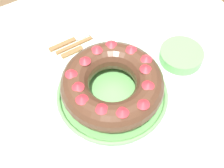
% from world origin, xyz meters
% --- Properties ---
extents(dining_table, '(1.10, 1.19, 0.72)m').
position_xyz_m(dining_table, '(0.00, 0.00, 0.63)').
color(dining_table, silver).
rests_on(dining_table, ground_plane).
extents(serving_dish, '(0.33, 0.33, 0.02)m').
position_xyz_m(serving_dish, '(-0.00, 0.02, 0.73)').
color(serving_dish, '#6BB760').
rests_on(serving_dish, dining_table).
extents(bundt_cake, '(0.29, 0.29, 0.09)m').
position_xyz_m(bundt_cake, '(-0.00, 0.02, 0.79)').
color(bundt_cake, '#4C2D1E').
rests_on(bundt_cake, serving_dish).
extents(fork, '(0.02, 0.19, 0.01)m').
position_xyz_m(fork, '(-0.24, 0.06, 0.72)').
color(fork, '#936038').
rests_on(fork, dining_table).
extents(serving_knife, '(0.02, 0.21, 0.01)m').
position_xyz_m(serving_knife, '(-0.26, 0.03, 0.72)').
color(serving_knife, '#936038').
rests_on(serving_knife, dining_table).
extents(cake_knife, '(0.02, 0.17, 0.01)m').
position_xyz_m(cake_knife, '(-0.21, 0.03, 0.72)').
color(cake_knife, '#936038').
rests_on(cake_knife, dining_table).
extents(side_bowl, '(0.14, 0.14, 0.03)m').
position_xyz_m(side_bowl, '(-0.01, 0.29, 0.74)').
color(side_bowl, '#6BB760').
rests_on(side_bowl, dining_table).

